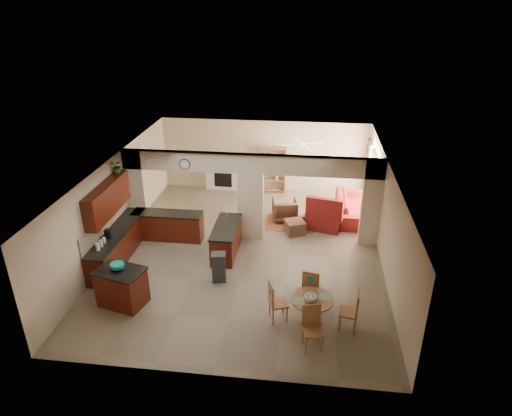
# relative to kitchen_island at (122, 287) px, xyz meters

# --- Properties ---
(floor) EXTENTS (10.00, 10.00, 0.00)m
(floor) POSITION_rel_kitchen_island_xyz_m (2.74, 2.89, -0.50)
(floor) COLOR #7E6E57
(floor) RESTS_ON ground
(ceiling) EXTENTS (10.00, 10.00, 0.00)m
(ceiling) POSITION_rel_kitchen_island_xyz_m (2.74, 2.89, 2.30)
(ceiling) COLOR white
(ceiling) RESTS_ON wall_back
(wall_back) EXTENTS (8.00, 0.00, 8.00)m
(wall_back) POSITION_rel_kitchen_island_xyz_m (2.74, 7.89, 0.90)
(wall_back) COLOR beige
(wall_back) RESTS_ON floor
(wall_front) EXTENTS (8.00, 0.00, 8.00)m
(wall_front) POSITION_rel_kitchen_island_xyz_m (2.74, -2.11, 0.90)
(wall_front) COLOR beige
(wall_front) RESTS_ON floor
(wall_left) EXTENTS (0.00, 10.00, 10.00)m
(wall_left) POSITION_rel_kitchen_island_xyz_m (-1.26, 2.89, 0.90)
(wall_left) COLOR beige
(wall_left) RESTS_ON floor
(wall_right) EXTENTS (0.00, 10.00, 10.00)m
(wall_right) POSITION_rel_kitchen_island_xyz_m (6.74, 2.89, 0.90)
(wall_right) COLOR beige
(wall_right) RESTS_ON floor
(partition_left_pier) EXTENTS (0.60, 0.25, 2.80)m
(partition_left_pier) POSITION_rel_kitchen_island_xyz_m (-0.96, 3.89, 0.90)
(partition_left_pier) COLOR beige
(partition_left_pier) RESTS_ON floor
(partition_center_pier) EXTENTS (0.80, 0.25, 2.20)m
(partition_center_pier) POSITION_rel_kitchen_island_xyz_m (2.74, 3.89, 0.60)
(partition_center_pier) COLOR beige
(partition_center_pier) RESTS_ON floor
(partition_right_pier) EXTENTS (0.60, 0.25, 2.80)m
(partition_right_pier) POSITION_rel_kitchen_island_xyz_m (6.44, 3.89, 0.90)
(partition_right_pier) COLOR beige
(partition_right_pier) RESTS_ON floor
(partition_header) EXTENTS (8.00, 0.25, 0.60)m
(partition_header) POSITION_rel_kitchen_island_xyz_m (2.74, 3.89, 2.00)
(partition_header) COLOR beige
(partition_header) RESTS_ON partition_center_pier
(kitchen_counter) EXTENTS (2.52, 3.29, 1.48)m
(kitchen_counter) POSITION_rel_kitchen_island_xyz_m (-0.52, 2.64, -0.03)
(kitchen_counter) COLOR #3C1106
(kitchen_counter) RESTS_ON floor
(upper_cabinets) EXTENTS (0.35, 2.40, 0.90)m
(upper_cabinets) POSITION_rel_kitchen_island_xyz_m (-1.08, 2.09, 1.42)
(upper_cabinets) COLOR #3C1106
(upper_cabinets) RESTS_ON wall_left
(peninsula) EXTENTS (0.70, 1.85, 0.91)m
(peninsula) POSITION_rel_kitchen_island_xyz_m (2.14, 2.78, -0.04)
(peninsula) COLOR #3C1106
(peninsula) RESTS_ON floor
(wall_clock) EXTENTS (0.34, 0.03, 0.34)m
(wall_clock) POSITION_rel_kitchen_island_xyz_m (0.74, 3.74, 1.95)
(wall_clock) COLOR #50351A
(wall_clock) RESTS_ON partition_header
(rug) EXTENTS (1.60, 1.30, 0.01)m
(rug) POSITION_rel_kitchen_island_xyz_m (3.94, 4.99, -0.49)
(rug) COLOR brown
(rug) RESTS_ON floor
(fireplace) EXTENTS (1.60, 0.35, 1.20)m
(fireplace) POSITION_rel_kitchen_island_xyz_m (1.14, 7.72, 0.12)
(fireplace) COLOR white
(fireplace) RESTS_ON floor
(shelving_unit) EXTENTS (1.00, 0.32, 1.80)m
(shelving_unit) POSITION_rel_kitchen_island_xyz_m (3.09, 7.71, 0.40)
(shelving_unit) COLOR #965633
(shelving_unit) RESTS_ON floor
(window_a) EXTENTS (0.02, 0.90, 1.90)m
(window_a) POSITION_rel_kitchen_island_xyz_m (6.71, 5.19, 0.70)
(window_a) COLOR white
(window_a) RESTS_ON wall_right
(window_b) EXTENTS (0.02, 0.90, 1.90)m
(window_b) POSITION_rel_kitchen_island_xyz_m (6.71, 6.89, 0.70)
(window_b) COLOR white
(window_b) RESTS_ON wall_right
(glazed_door) EXTENTS (0.02, 0.70, 2.10)m
(glazed_door) POSITION_rel_kitchen_island_xyz_m (6.71, 6.04, 0.55)
(glazed_door) COLOR white
(glazed_door) RESTS_ON wall_right
(drape_a_left) EXTENTS (0.10, 0.28, 2.30)m
(drape_a_left) POSITION_rel_kitchen_island_xyz_m (6.67, 4.59, 0.70)
(drape_a_left) COLOR #3B1917
(drape_a_left) RESTS_ON wall_right
(drape_a_right) EXTENTS (0.10, 0.28, 2.30)m
(drape_a_right) POSITION_rel_kitchen_island_xyz_m (6.67, 5.79, 0.70)
(drape_a_right) COLOR #3B1917
(drape_a_right) RESTS_ON wall_right
(drape_b_left) EXTENTS (0.10, 0.28, 2.30)m
(drape_b_left) POSITION_rel_kitchen_island_xyz_m (6.67, 6.29, 0.70)
(drape_b_left) COLOR #3B1917
(drape_b_left) RESTS_ON wall_right
(drape_b_right) EXTENTS (0.10, 0.28, 2.30)m
(drape_b_right) POSITION_rel_kitchen_island_xyz_m (6.67, 7.49, 0.70)
(drape_b_right) COLOR #3B1917
(drape_b_right) RESTS_ON wall_right
(ceiling_fan) EXTENTS (1.00, 1.00, 0.10)m
(ceiling_fan) POSITION_rel_kitchen_island_xyz_m (4.24, 5.89, 2.06)
(ceiling_fan) COLOR white
(ceiling_fan) RESTS_ON ceiling
(kitchen_island) EXTENTS (1.31, 1.07, 0.99)m
(kitchen_island) POSITION_rel_kitchen_island_xyz_m (0.00, 0.00, 0.00)
(kitchen_island) COLOR #3C1106
(kitchen_island) RESTS_ON floor
(teal_bowl) EXTENTS (0.34, 0.34, 0.16)m
(teal_bowl) POSITION_rel_kitchen_island_xyz_m (-0.06, 0.04, 0.57)
(teal_bowl) COLOR #15957D
(teal_bowl) RESTS_ON kitchen_island
(trash_can) EXTENTS (0.41, 0.37, 0.78)m
(trash_can) POSITION_rel_kitchen_island_xyz_m (2.21, 1.30, -0.11)
(trash_can) COLOR #2C2C2E
(trash_can) RESTS_ON floor
(dining_table) EXTENTS (1.01, 1.01, 0.69)m
(dining_table) POSITION_rel_kitchen_island_xyz_m (4.72, -0.18, -0.03)
(dining_table) COLOR #965633
(dining_table) RESTS_ON floor
(fruit_bowl) EXTENTS (0.28, 0.28, 0.15)m
(fruit_bowl) POSITION_rel_kitchen_island_xyz_m (4.69, -0.26, 0.27)
(fruit_bowl) COLOR #82B125
(fruit_bowl) RESTS_ON dining_table
(sofa) EXTENTS (2.56, 1.02, 0.74)m
(sofa) POSITION_rel_kitchen_island_xyz_m (6.04, 5.82, -0.12)
(sofa) COLOR maroon
(sofa) RESTS_ON floor
(chaise) EXTENTS (1.41, 1.24, 0.48)m
(chaise) POSITION_rel_kitchen_island_xyz_m (5.06, 4.90, -0.26)
(chaise) COLOR maroon
(chaise) RESTS_ON floor
(armchair) EXTENTS (0.95, 0.97, 0.76)m
(armchair) POSITION_rel_kitchen_island_xyz_m (3.75, 5.27, -0.12)
(armchair) COLOR maroon
(armchair) RESTS_ON floor
(ottoman) EXTENTS (0.76, 0.76, 0.43)m
(ottoman) POSITION_rel_kitchen_island_xyz_m (4.14, 4.31, -0.28)
(ottoman) COLOR maroon
(ottoman) RESTS_ON floor
(plant) EXTENTS (0.44, 0.42, 0.40)m
(plant) POSITION_rel_kitchen_island_xyz_m (-1.08, 2.99, 2.07)
(plant) COLOR #1C4512
(plant) RESTS_ON upper_cabinets
(chair_north) EXTENTS (0.49, 0.49, 1.02)m
(chair_north) POSITION_rel_kitchen_island_xyz_m (4.70, 0.52, 0.06)
(chair_north) COLOR #965633
(chair_north) RESTS_ON floor
(chair_east) EXTENTS (0.47, 0.47, 1.02)m
(chair_east) POSITION_rel_kitchen_island_xyz_m (5.66, -0.29, 0.06)
(chair_east) COLOR #965633
(chair_east) RESTS_ON floor
(chair_south) EXTENTS (0.51, 0.51, 1.02)m
(chair_south) POSITION_rel_kitchen_island_xyz_m (4.74, -0.95, 0.06)
(chair_south) COLOR #965633
(chair_south) RESTS_ON floor
(chair_west) EXTENTS (0.54, 0.54, 1.02)m
(chair_west) POSITION_rel_kitchen_island_xyz_m (3.86, -0.17, 0.06)
(chair_west) COLOR #965633
(chair_west) RESTS_ON floor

